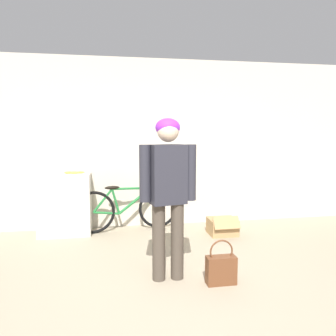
{
  "coord_description": "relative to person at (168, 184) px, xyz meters",
  "views": [
    {
      "loc": [
        -0.59,
        -2.32,
        1.48
      ],
      "look_at": [
        -0.04,
        0.81,
        1.13
      ],
      "focal_mm": 35.0,
      "sensor_mm": 36.0,
      "label": 1
    }
  ],
  "objects": [
    {
      "name": "wall_back",
      "position": [
        0.04,
        1.98,
        0.33
      ],
      "size": [
        8.0,
        0.07,
        2.6
      ],
      "color": "beige",
      "rests_on": "ground_plane"
    },
    {
      "name": "side_shelf",
      "position": [
        -1.22,
        1.71,
        -0.53
      ],
      "size": [
        0.73,
        0.45,
        0.88
      ],
      "color": "beige",
      "rests_on": "ground_plane"
    },
    {
      "name": "cardboard_box",
      "position": [
        1.03,
        1.29,
        -0.85
      ],
      "size": [
        0.39,
        0.41,
        0.3
      ],
      "color": "tan",
      "rests_on": "ground_plane"
    },
    {
      "name": "banana",
      "position": [
        -1.08,
        1.75,
        -0.07
      ],
      "size": [
        0.3,
        0.08,
        0.04
      ],
      "color": "#EAD64C",
      "rests_on": "side_shelf"
    },
    {
      "name": "bicycle",
      "position": [
        -0.33,
        1.72,
        -0.63
      ],
      "size": [
        1.61,
        0.46,
        0.7
      ],
      "rotation": [
        0.0,
        0.0,
        0.15
      ],
      "color": "black",
      "rests_on": "ground_plane"
    },
    {
      "name": "ground_plane",
      "position": [
        0.04,
        -0.81,
        -0.97
      ],
      "size": [
        14.0,
        14.0,
        0.0
      ],
      "primitive_type": "plane",
      "color": "tan"
    },
    {
      "name": "handbag",
      "position": [
        0.49,
        -0.2,
        -0.82
      ],
      "size": [
        0.29,
        0.12,
        0.44
      ],
      "color": "brown",
      "rests_on": "ground_plane"
    },
    {
      "name": "person",
      "position": [
        0.0,
        0.0,
        0.0
      ],
      "size": [
        0.56,
        0.25,
        1.61
      ],
      "rotation": [
        0.0,
        0.0,
        0.19
      ],
      "color": "#4C4238",
      "rests_on": "ground_plane"
    }
  ]
}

